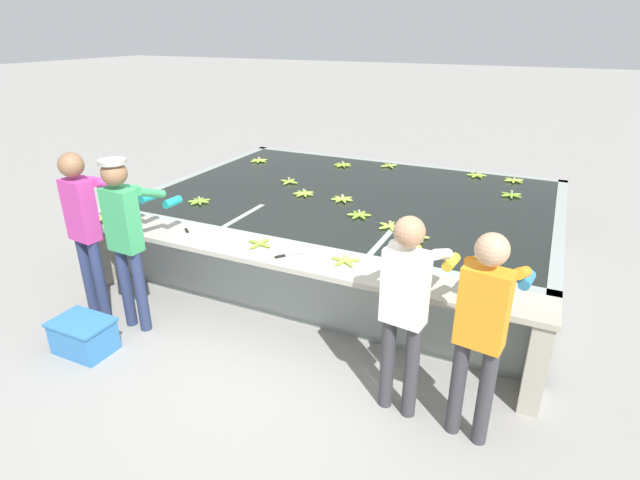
{
  "coord_description": "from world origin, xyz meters",
  "views": [
    {
      "loc": [
        2.2,
        -3.43,
        2.81
      ],
      "look_at": [
        0.0,
        1.23,
        0.6
      ],
      "focal_mm": 28.0,
      "sensor_mm": 36.0,
      "label": 1
    }
  ],
  "objects_px": {
    "worker_0": "(85,221)",
    "worker_1": "(126,229)",
    "worker_3": "(483,321)",
    "banana_bunch_floating_11": "(199,201)",
    "banana_bunch_floating_5": "(514,180)",
    "banana_bunch_floating_10": "(289,182)",
    "banana_bunch_floating_6": "(304,194)",
    "banana_bunch_floating_8": "(359,215)",
    "banana_bunch_ledge_0": "(260,244)",
    "worker_2": "(406,300)",
    "banana_bunch_floating_4": "(389,166)",
    "banana_bunch_floating_12": "(511,195)",
    "banana_bunch_floating_7": "(259,161)",
    "crate": "(84,336)",
    "banana_bunch_ledge_2": "(100,219)",
    "knife_0": "(287,255)",
    "knife_1": "(188,233)",
    "banana_bunch_floating_9": "(342,199)",
    "banana_bunch_ledge_1": "(345,260)",
    "banana_bunch_floating_0": "(390,226)",
    "banana_bunch_floating_3": "(342,165)",
    "banana_bunch_floating_1": "(416,237)",
    "banana_bunch_floating_2": "(476,175)"
  },
  "relations": [
    {
      "from": "banana_bunch_floating_0",
      "to": "banana_bunch_floating_7",
      "type": "distance_m",
      "value": 3.28
    },
    {
      "from": "worker_0",
      "to": "worker_1",
      "type": "relative_size",
      "value": 1.0
    },
    {
      "from": "worker_1",
      "to": "banana_bunch_floating_2",
      "type": "distance_m",
      "value": 4.76
    },
    {
      "from": "worker_3",
      "to": "banana_bunch_floating_1",
      "type": "bearing_deg",
      "value": 120.06
    },
    {
      "from": "worker_2",
      "to": "banana_bunch_floating_10",
      "type": "distance_m",
      "value": 3.53
    },
    {
      "from": "banana_bunch_floating_1",
      "to": "banana_bunch_floating_6",
      "type": "relative_size",
      "value": 1.0
    },
    {
      "from": "worker_1",
      "to": "banana_bunch_floating_7",
      "type": "xyz_separation_m",
      "value": [
        -0.64,
        3.39,
        -0.18
      ]
    },
    {
      "from": "banana_bunch_floating_9",
      "to": "banana_bunch_floating_12",
      "type": "distance_m",
      "value": 2.13
    },
    {
      "from": "banana_bunch_floating_8",
      "to": "knife_1",
      "type": "bearing_deg",
      "value": -138.71
    },
    {
      "from": "worker_3",
      "to": "banana_bunch_ledge_1",
      "type": "relative_size",
      "value": 5.9
    },
    {
      "from": "banana_bunch_floating_12",
      "to": "banana_bunch_floating_7",
      "type": "bearing_deg",
      "value": 177.74
    },
    {
      "from": "banana_bunch_ledge_2",
      "to": "banana_bunch_floating_4",
      "type": "bearing_deg",
      "value": 59.06
    },
    {
      "from": "banana_bunch_floating_3",
      "to": "banana_bunch_floating_12",
      "type": "relative_size",
      "value": 0.99
    },
    {
      "from": "worker_2",
      "to": "banana_bunch_floating_11",
      "type": "distance_m",
      "value": 3.29
    },
    {
      "from": "banana_bunch_floating_5",
      "to": "banana_bunch_floating_10",
      "type": "height_order",
      "value": "same"
    },
    {
      "from": "banana_bunch_floating_7",
      "to": "crate",
      "type": "distance_m",
      "value": 4.05
    },
    {
      "from": "banana_bunch_floating_6",
      "to": "banana_bunch_floating_10",
      "type": "distance_m",
      "value": 0.57
    },
    {
      "from": "banana_bunch_floating_12",
      "to": "worker_0",
      "type": "bearing_deg",
      "value": -138.78
    },
    {
      "from": "banana_bunch_ledge_2",
      "to": "knife_0",
      "type": "bearing_deg",
      "value": 2.11
    },
    {
      "from": "banana_bunch_floating_8",
      "to": "banana_bunch_floating_9",
      "type": "xyz_separation_m",
      "value": [
        -0.39,
        0.44,
        -0.0
      ]
    },
    {
      "from": "banana_bunch_floating_3",
      "to": "knife_0",
      "type": "distance_m",
      "value": 3.31
    },
    {
      "from": "worker_2",
      "to": "banana_bunch_floating_5",
      "type": "height_order",
      "value": "worker_2"
    },
    {
      "from": "banana_bunch_floating_1",
      "to": "banana_bunch_floating_5",
      "type": "distance_m",
      "value": 2.63
    },
    {
      "from": "banana_bunch_ledge_1",
      "to": "banana_bunch_ledge_2",
      "type": "height_order",
      "value": "same"
    },
    {
      "from": "worker_3",
      "to": "crate",
      "type": "relative_size",
      "value": 2.97
    },
    {
      "from": "banana_bunch_floating_1",
      "to": "banana_bunch_floating_11",
      "type": "bearing_deg",
      "value": -179.4
    },
    {
      "from": "banana_bunch_floating_6",
      "to": "banana_bunch_ledge_0",
      "type": "distance_m",
      "value": 1.64
    },
    {
      "from": "banana_bunch_floating_4",
      "to": "banana_bunch_floating_9",
      "type": "distance_m",
      "value": 1.77
    },
    {
      "from": "banana_bunch_floating_3",
      "to": "banana_bunch_floating_7",
      "type": "xyz_separation_m",
      "value": [
        -1.3,
        -0.31,
        0.0
      ]
    },
    {
      "from": "banana_bunch_floating_7",
      "to": "banana_bunch_ledge_1",
      "type": "bearing_deg",
      "value": -46.76
    },
    {
      "from": "banana_bunch_ledge_0",
      "to": "banana_bunch_ledge_2",
      "type": "height_order",
      "value": "same"
    },
    {
      "from": "worker_3",
      "to": "crate",
      "type": "distance_m",
      "value": 3.56
    },
    {
      "from": "worker_1",
      "to": "banana_bunch_floating_4",
      "type": "xyz_separation_m",
      "value": [
        1.31,
        3.97,
        -0.18
      ]
    },
    {
      "from": "knife_1",
      "to": "banana_bunch_floating_11",
      "type": "bearing_deg",
      "value": 121.31
    },
    {
      "from": "banana_bunch_floating_3",
      "to": "banana_bunch_floating_12",
      "type": "distance_m",
      "value": 2.53
    },
    {
      "from": "crate",
      "to": "banana_bunch_floating_10",
      "type": "bearing_deg",
      "value": 80.97
    },
    {
      "from": "worker_0",
      "to": "banana_bunch_ledge_1",
      "type": "relative_size",
      "value": 6.28
    },
    {
      "from": "worker_0",
      "to": "banana_bunch_floating_4",
      "type": "relative_size",
      "value": 7.67
    },
    {
      "from": "banana_bunch_floating_0",
      "to": "knife_0",
      "type": "relative_size",
      "value": 0.95
    },
    {
      "from": "banana_bunch_floating_4",
      "to": "banana_bunch_ledge_2",
      "type": "height_order",
      "value": "banana_bunch_ledge_2"
    },
    {
      "from": "banana_bunch_floating_8",
      "to": "banana_bunch_floating_3",
      "type": "bearing_deg",
      "value": 117.66
    },
    {
      "from": "worker_3",
      "to": "banana_bunch_floating_11",
      "type": "height_order",
      "value": "worker_3"
    },
    {
      "from": "banana_bunch_floating_0",
      "to": "banana_bunch_floating_3",
      "type": "height_order",
      "value": "same"
    },
    {
      "from": "banana_bunch_floating_7",
      "to": "worker_2",
      "type": "bearing_deg",
      "value": -45.43
    },
    {
      "from": "worker_0",
      "to": "worker_3",
      "type": "bearing_deg",
      "value": -1.36
    },
    {
      "from": "banana_bunch_floating_12",
      "to": "banana_bunch_ledge_2",
      "type": "xyz_separation_m",
      "value": [
        -3.97,
        -2.84,
        0.0
      ]
    },
    {
      "from": "worker_1",
      "to": "banana_bunch_floating_2",
      "type": "bearing_deg",
      "value": 56.86
    },
    {
      "from": "banana_bunch_floating_1",
      "to": "knife_1",
      "type": "bearing_deg",
      "value": -157.73
    },
    {
      "from": "banana_bunch_floating_4",
      "to": "banana_bunch_floating_12",
      "type": "bearing_deg",
      "value": -21.53
    },
    {
      "from": "banana_bunch_floating_8",
      "to": "banana_bunch_ledge_0",
      "type": "relative_size",
      "value": 1.0
    }
  ]
}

